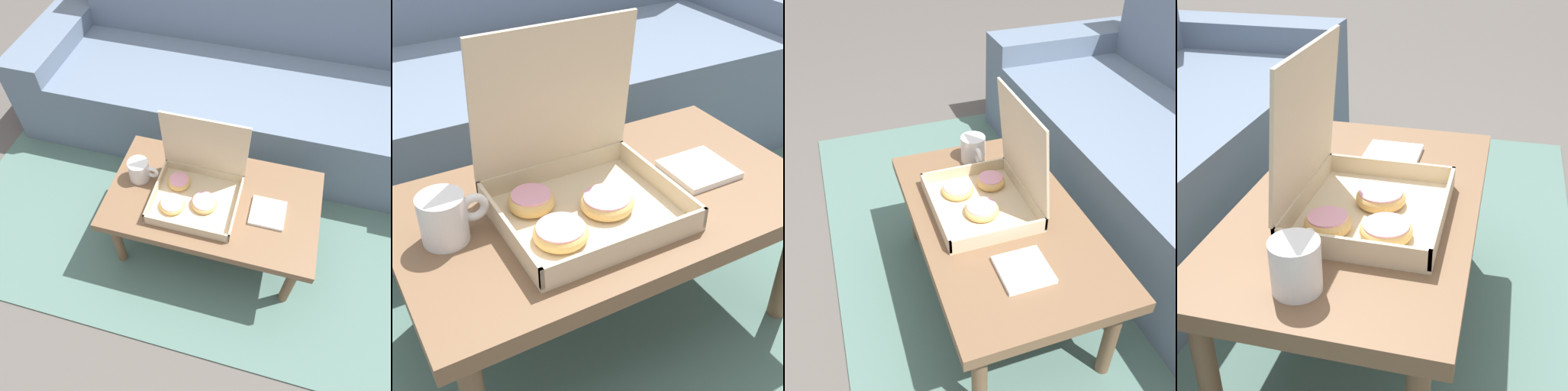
# 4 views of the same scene
# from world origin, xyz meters

# --- Properties ---
(ground_plane) EXTENTS (12.00, 12.00, 0.00)m
(ground_plane) POSITION_xyz_m (0.00, 0.00, 0.00)
(ground_plane) COLOR #514C47
(area_rug) EXTENTS (2.65, 1.83, 0.01)m
(area_rug) POSITION_xyz_m (0.00, 0.30, 0.01)
(area_rug) COLOR #4C6B60
(area_rug) RESTS_ON ground_plane
(coffee_table) EXTENTS (0.90, 0.53, 0.38)m
(coffee_table) POSITION_xyz_m (0.00, -0.06, 0.34)
(coffee_table) COLOR brown
(coffee_table) RESTS_ON ground_plane
(pastry_box) EXTENTS (0.36, 0.31, 0.36)m
(pastry_box) POSITION_xyz_m (-0.08, -0.07, 0.45)
(pastry_box) COLOR beige
(pastry_box) RESTS_ON coffee_table
(coffee_mug) EXTENTS (0.14, 0.09, 0.10)m
(coffee_mug) POSITION_xyz_m (-0.34, -0.03, 0.43)
(coffee_mug) COLOR white
(coffee_mug) RESTS_ON coffee_table
(napkin_stack) EXTENTS (0.14, 0.14, 0.01)m
(napkin_stack) POSITION_xyz_m (0.24, -0.08, 0.39)
(napkin_stack) COLOR white
(napkin_stack) RESTS_ON coffee_table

